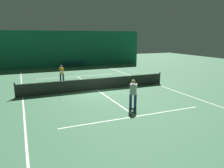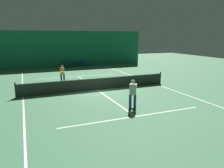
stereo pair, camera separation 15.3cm
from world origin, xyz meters
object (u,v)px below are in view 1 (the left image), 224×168
Objects in this scene: tennis_net at (97,83)px; player_near at (133,92)px; courtside_chair_0 at (63,64)px; courtside_chair_4 at (83,63)px; tennis_ball at (59,99)px; courtside_chair_2 at (73,63)px; courtside_chair_3 at (78,63)px; player_far at (62,73)px; courtside_chair_1 at (68,64)px.

tennis_net is 6.91× the size of player_near.
courtside_chair_0 is (-0.68, 18.80, -0.53)m from player_near.
player_near reaches higher than courtside_chair_4.
tennis_ball is at bearing -21.36° from courtside_chair_4.
courtside_chair_2 and courtside_chair_3 have the same top height.
courtside_chair_4 is at bearing 90.00° from courtside_chair_0.
player_far is at bearing 48.74° from player_near.
courtside_chair_0 is at bearing 90.80° from tennis_net.
courtside_chair_3 is at bearing 81.69° from tennis_net.
tennis_ball is at bearing -13.89° from courtside_chair_1.
tennis_net is 7.48× the size of player_far.
courtside_chair_2 is at bearing 73.55° from tennis_ball.
courtside_chair_1 is at bearing 90.00° from courtside_chair_0.
courtside_chair_0 is 1.46m from courtside_chair_2.
tennis_ball is (-5.95, -15.21, -0.45)m from courtside_chair_4.
player_far reaches higher than courtside_chair_3.
player_far is 10.65m from courtside_chair_3.
player_far is 1.91× the size of courtside_chair_0.
courtside_chair_0 is at bearing 179.10° from player_far.
courtside_chair_4 is (2.23, 18.80, -0.53)m from player_near.
player_near is 18.86m from courtside_chair_3.
courtside_chair_2 is (3.32, 9.84, -0.45)m from player_far.
tennis_net is 13.68m from courtside_chair_1.
player_near is at bearing -4.58° from courtside_chair_3.
courtside_chair_1 is (0.05, 18.80, -0.53)m from player_near.
courtside_chair_2 is (0.78, 18.80, -0.53)m from player_near.
courtside_chair_2 is at bearing 84.71° from tennis_net.
courtside_chair_1 is (0.54, 13.67, -0.03)m from tennis_net.
player_near is 2.07× the size of courtside_chair_4.
player_far is 24.32× the size of tennis_ball.
tennis_net is 181.82× the size of tennis_ball.
courtside_chair_4 is (2.72, 13.67, -0.03)m from tennis_net.
courtside_chair_4 is (2.19, 0.00, 0.00)m from courtside_chair_1.
player_far reaches higher than tennis_net.
player_far is 1.91× the size of courtside_chair_3.
courtside_chair_0 is 1.00× the size of courtside_chair_1.
courtside_chair_3 is 12.73× the size of tennis_ball.
player_near is at bearing -2.36° from courtside_chair_2.
courtside_chair_0 is 1.00× the size of courtside_chair_3.
courtside_chair_1 is 1.46m from courtside_chair_3.
courtside_chair_3 is at bearing 167.45° from player_far.
courtside_chair_1 is at bearing 76.11° from tennis_ball.
courtside_chair_0 is at bearing -90.00° from courtside_chair_4.
courtside_chair_2 is 1.00× the size of courtside_chair_4.
courtside_chair_4 is at bearing 78.73° from tennis_net.
courtside_chair_1 and courtside_chair_3 have the same top height.
player_far reaches higher than courtside_chair_0.
player_near is at bearing 2.08° from courtside_chair_0.
courtside_chair_3 is at bearing 90.00° from courtside_chair_1.
player_near reaches higher than courtside_chair_3.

